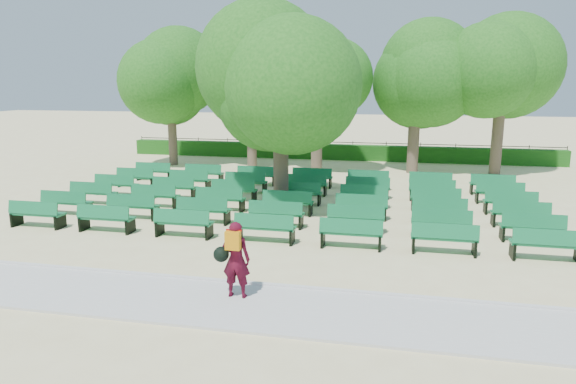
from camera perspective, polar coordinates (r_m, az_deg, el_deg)
name	(u,v)px	position (r m, az deg, el deg)	size (l,w,h in m)	color
ground	(286,217)	(17.86, -0.18, -2.76)	(120.00, 120.00, 0.00)	beige
paving	(211,303)	(11.13, -8.51, -12.14)	(30.00, 2.20, 0.06)	beige
curb	(229,282)	(12.11, -6.59, -9.91)	(30.00, 0.12, 0.10)	silver
hedge	(336,152)	(31.36, 5.30, 4.45)	(26.00, 0.70, 0.90)	#1B5616
fence	(336,158)	(31.82, 5.37, 3.74)	(26.00, 0.10, 1.02)	black
tree_line	(326,170)	(27.50, 4.27, 2.46)	(21.80, 6.80, 7.04)	#286D1D
bench_array	(293,206)	(18.95, 0.59, -1.61)	(1.80, 0.69, 1.11)	#136E3D
tree_among	(281,86)	(18.61, -0.82, 11.74)	(4.95, 4.95, 6.72)	brown
person	(235,258)	(11.01, -5.93, -7.34)	(0.78, 0.47, 1.67)	#470A1A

